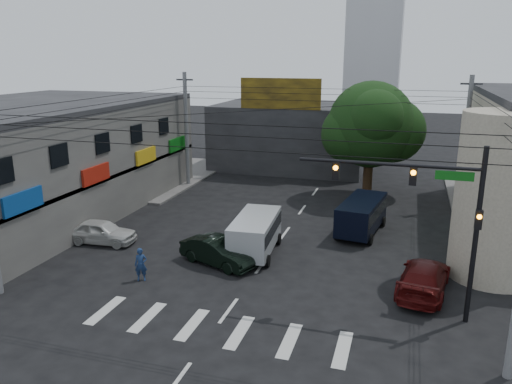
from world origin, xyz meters
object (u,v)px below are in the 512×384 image
at_px(street_tree, 371,125).
at_px(navy_van, 361,217).
at_px(silver_minivan, 255,235).
at_px(traffic_gantry, 433,204).
at_px(utility_pole_far_left, 186,130).
at_px(white_compact, 101,232).
at_px(dark_sedan, 218,252).
at_px(traffic_officer, 141,265).
at_px(maroon_sedan, 424,278).
at_px(utility_pole_far_right, 465,143).

height_order(street_tree, navy_van, street_tree).
distance_m(silver_minivan, navy_van, 7.21).
bearing_deg(traffic_gantry, navy_van, 110.06).
relative_size(utility_pole_far_left, white_compact, 2.23).
relative_size(traffic_gantry, silver_minivan, 1.46).
relative_size(dark_sedan, navy_van, 0.84).
bearing_deg(traffic_officer, traffic_gantry, -21.21).
bearing_deg(navy_van, silver_minivan, 142.43).
bearing_deg(dark_sedan, navy_van, -22.52).
distance_m(street_tree, traffic_gantry, 18.42).
height_order(utility_pole_far_left, maroon_sedan, utility_pole_far_left).
height_order(dark_sedan, navy_van, navy_van).
distance_m(dark_sedan, traffic_officer, 4.03).
distance_m(utility_pole_far_right, dark_sedan, 19.69).
bearing_deg(traffic_officer, white_compact, 118.18).
distance_m(traffic_gantry, utility_pole_far_left, 25.00).
height_order(street_tree, silver_minivan, street_tree).
bearing_deg(silver_minivan, dark_sedan, 140.66).
xyz_separation_m(dark_sedan, white_compact, (-7.52, 0.90, -0.02)).
height_order(maroon_sedan, silver_minivan, silver_minivan).
bearing_deg(dark_sedan, traffic_officer, 156.09).
relative_size(white_compact, maroon_sedan, 0.79).
distance_m(white_compact, silver_minivan, 8.97).
bearing_deg(maroon_sedan, utility_pole_far_right, -91.67).
bearing_deg(utility_pole_far_left, utility_pole_far_right, 0.00).
distance_m(maroon_sedan, navy_van, 8.01).
distance_m(maroon_sedan, traffic_officer, 13.15).
bearing_deg(white_compact, utility_pole_far_right, -60.19).
bearing_deg(dark_sedan, street_tree, -0.93).
distance_m(utility_pole_far_left, navy_van, 17.08).
distance_m(street_tree, silver_minivan, 15.08).
distance_m(street_tree, traffic_officer, 21.03).
distance_m(street_tree, utility_pole_far_left, 14.56).
bearing_deg(navy_van, traffic_gantry, -151.52).
bearing_deg(navy_van, street_tree, 10.99).
bearing_deg(dark_sedan, utility_pole_far_right, -20.32).
xyz_separation_m(utility_pole_far_left, dark_sedan, (8.33, -14.56, -3.90)).
bearing_deg(white_compact, street_tree, -47.32).
bearing_deg(street_tree, traffic_officer, -116.04).
distance_m(white_compact, maroon_sedan, 17.61).
xyz_separation_m(traffic_gantry, dark_sedan, (-10.00, 2.44, -4.13)).
distance_m(dark_sedan, navy_van, 9.58).
bearing_deg(maroon_sedan, dark_sedan, 7.13).
distance_m(utility_pole_far_right, maroon_sedan, 15.51).
height_order(street_tree, dark_sedan, street_tree).
bearing_deg(utility_pole_far_right, traffic_gantry, -98.94).
bearing_deg(utility_pole_far_right, maroon_sedan, -100.07).
relative_size(street_tree, traffic_gantry, 1.21).
height_order(utility_pole_far_left, silver_minivan, utility_pole_far_left).
height_order(utility_pole_far_right, traffic_officer, utility_pole_far_right).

